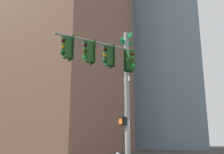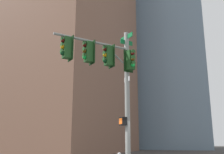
# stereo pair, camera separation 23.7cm
# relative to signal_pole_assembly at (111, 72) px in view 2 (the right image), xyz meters

# --- Properties ---
(signal_pole_assembly) EXTENTS (3.52, 3.05, 7.16)m
(signal_pole_assembly) POSITION_rel_signal_pole_assembly_xyz_m (0.00, 0.00, 0.00)
(signal_pole_assembly) COLOR gray
(signal_pole_assembly) RESTS_ON ground_plane
(building_brick_midblock) EXTENTS (19.68, 17.34, 43.57)m
(building_brick_midblock) POSITION_rel_signal_pole_assembly_xyz_m (44.90, 19.58, 16.94)
(building_brick_midblock) COLOR #845B47
(building_brick_midblock) RESTS_ON ground_plane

